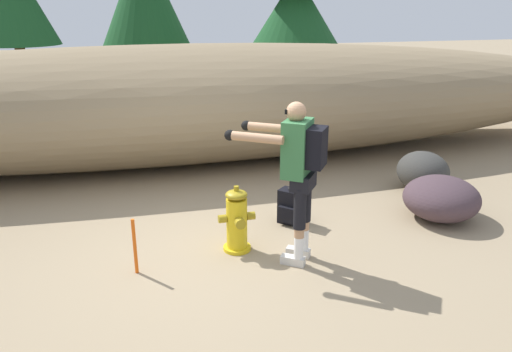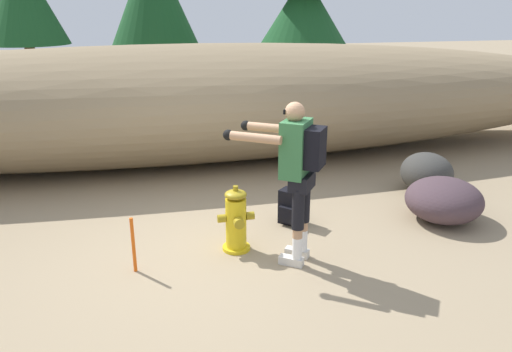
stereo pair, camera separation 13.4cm
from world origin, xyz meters
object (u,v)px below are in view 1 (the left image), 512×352
Objects in this scene: survey_stake at (135,246)px; utility_worker at (297,164)px; spare_backpack at (291,207)px; fire_hydrant at (237,221)px; boulder_mid at (423,171)px; boulder_large at (441,198)px.

utility_worker is at bearing -5.72° from survey_stake.
utility_worker is at bearing 29.77° from spare_backpack.
fire_hydrant is 3.27m from boulder_mid.
boulder_mid reaches higher than boulder_large.
fire_hydrant reaches higher than spare_backpack.
fire_hydrant is at bearing 0.29° from utility_worker.
utility_worker is at bearing -35.70° from fire_hydrant.
spare_backpack is 0.60× the size of boulder_mid.
fire_hydrant is at bearing -159.73° from boulder_mid.
utility_worker is at bearing -148.79° from boulder_mid.
survey_stake reaches higher than boulder_large.
boulder_mid is at bearing -112.80° from utility_worker.
survey_stake is at bearing -173.99° from boulder_large.
spare_backpack is at bearing 21.44° from survey_stake.
spare_backpack is at bearing 33.05° from fire_hydrant.
spare_backpack is (0.82, 0.53, -0.13)m from fire_hydrant.
utility_worker is 2.19× the size of boulder_mid.
fire_hydrant is 1.27× the size of survey_stake.
boulder_mid is (0.34, 0.95, 0.02)m from boulder_large.
fire_hydrant is 1.14m from survey_stake.
utility_worker is 1.31m from spare_backpack.
fire_hydrant reaches higher than boulder_large.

